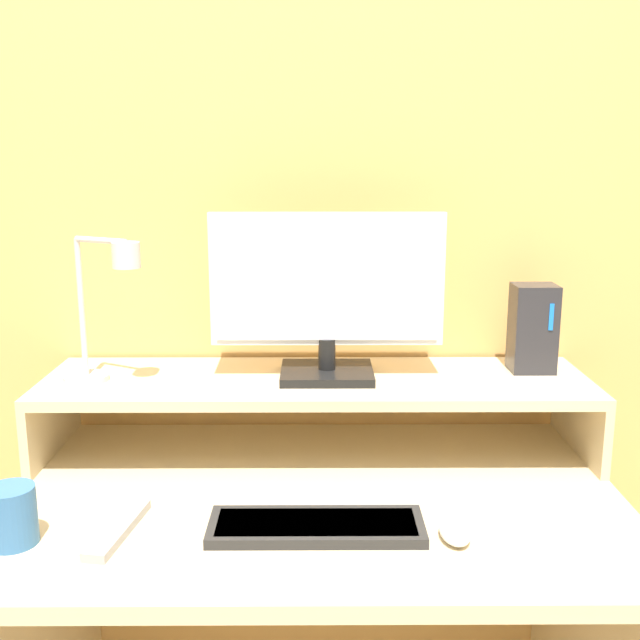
{
  "coord_description": "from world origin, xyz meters",
  "views": [
    {
      "loc": [
        0.0,
        -0.94,
        1.36
      ],
      "look_at": [
        0.01,
        0.4,
        1.06
      ],
      "focal_mm": 42.0,
      "sensor_mm": 36.0,
      "label": 1
    }
  ],
  "objects_px": {
    "monitor": "(326,293)",
    "mouse": "(454,532)",
    "keyboard": "(313,526)",
    "router_dock": "(532,328)",
    "remote_control": "(117,529)",
    "mug": "(10,516)",
    "desk_lamp": "(104,304)"
  },
  "relations": [
    {
      "from": "desk_lamp",
      "to": "mug",
      "type": "height_order",
      "value": "desk_lamp"
    },
    {
      "from": "monitor",
      "to": "remote_control",
      "type": "bearing_deg",
      "value": -134.36
    },
    {
      "from": "keyboard",
      "to": "mug",
      "type": "xyz_separation_m",
      "value": [
        -0.49,
        -0.04,
        0.04
      ]
    },
    {
      "from": "monitor",
      "to": "mouse",
      "type": "relative_size",
      "value": 5.34
    },
    {
      "from": "desk_lamp",
      "to": "router_dock",
      "type": "distance_m",
      "value": 0.9
    },
    {
      "from": "router_dock",
      "to": "mouse",
      "type": "xyz_separation_m",
      "value": [
        -0.24,
        -0.43,
        -0.25
      ]
    },
    {
      "from": "router_dock",
      "to": "keyboard",
      "type": "height_order",
      "value": "router_dock"
    },
    {
      "from": "desk_lamp",
      "to": "mug",
      "type": "distance_m",
      "value": 0.45
    },
    {
      "from": "router_dock",
      "to": "remote_control",
      "type": "distance_m",
      "value": 0.93
    },
    {
      "from": "mug",
      "to": "mouse",
      "type": "bearing_deg",
      "value": 0.76
    },
    {
      "from": "keyboard",
      "to": "mug",
      "type": "distance_m",
      "value": 0.49
    },
    {
      "from": "desk_lamp",
      "to": "mug",
      "type": "bearing_deg",
      "value": -102.39
    },
    {
      "from": "router_dock",
      "to": "keyboard",
      "type": "xyz_separation_m",
      "value": [
        -0.47,
        -0.4,
        -0.25
      ]
    },
    {
      "from": "monitor",
      "to": "mouse",
      "type": "height_order",
      "value": "monitor"
    },
    {
      "from": "monitor",
      "to": "desk_lamp",
      "type": "xyz_separation_m",
      "value": [
        -0.44,
        -0.05,
        -0.01
      ]
    },
    {
      "from": "remote_control",
      "to": "desk_lamp",
      "type": "bearing_deg",
      "value": 105.7
    },
    {
      "from": "monitor",
      "to": "mug",
      "type": "bearing_deg",
      "value": -142.66
    },
    {
      "from": "keyboard",
      "to": "router_dock",
      "type": "bearing_deg",
      "value": 40.67
    },
    {
      "from": "router_dock",
      "to": "remote_control",
      "type": "relative_size",
      "value": 0.95
    },
    {
      "from": "remote_control",
      "to": "mug",
      "type": "relative_size",
      "value": 2.04
    },
    {
      "from": "keyboard",
      "to": "mouse",
      "type": "bearing_deg",
      "value": -6.44
    },
    {
      "from": "monitor",
      "to": "mouse",
      "type": "distance_m",
      "value": 0.55
    },
    {
      "from": "mouse",
      "to": "remote_control",
      "type": "distance_m",
      "value": 0.56
    },
    {
      "from": "monitor",
      "to": "keyboard",
      "type": "relative_size",
      "value": 1.33
    },
    {
      "from": "monitor",
      "to": "keyboard",
      "type": "bearing_deg",
      "value": -94.25
    },
    {
      "from": "keyboard",
      "to": "remote_control",
      "type": "distance_m",
      "value": 0.33
    },
    {
      "from": "desk_lamp",
      "to": "router_dock",
      "type": "height_order",
      "value": "desk_lamp"
    },
    {
      "from": "mouse",
      "to": "remote_control",
      "type": "bearing_deg",
      "value": 177.81
    },
    {
      "from": "monitor",
      "to": "remote_control",
      "type": "distance_m",
      "value": 0.61
    },
    {
      "from": "mouse",
      "to": "mug",
      "type": "height_order",
      "value": "mug"
    },
    {
      "from": "mug",
      "to": "router_dock",
      "type": "bearing_deg",
      "value": 24.57
    },
    {
      "from": "router_dock",
      "to": "desk_lamp",
      "type": "bearing_deg",
      "value": -173.68
    }
  ]
}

